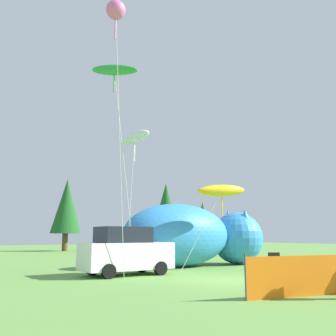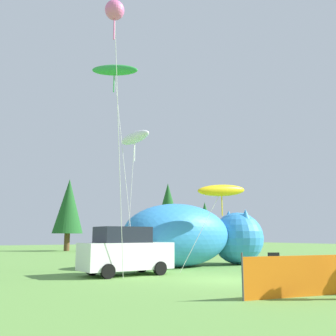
{
  "view_description": "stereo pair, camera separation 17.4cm",
  "coord_description": "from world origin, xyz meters",
  "px_view_note": "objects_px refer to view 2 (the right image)",
  "views": [
    {
      "loc": [
        -10.04,
        -11.69,
        1.73
      ],
      "look_at": [
        0.37,
        5.29,
        5.32
      ],
      "focal_mm": 40.0,
      "sensor_mm": 36.0,
      "label": 1
    },
    {
      "loc": [
        -9.9,
        -11.78,
        1.73
      ],
      "look_at": [
        0.37,
        5.29,
        5.32
      ],
      "focal_mm": 40.0,
      "sensor_mm": 36.0,
      "label": 2
    }
  ],
  "objects_px": {
    "folding_chair": "(273,262)",
    "kite_pink_octopus": "(115,12)",
    "inflatable_cat": "(194,238)",
    "parked_car": "(125,251)",
    "kite_white_ghost": "(135,138)",
    "kite_yellow_hero": "(222,191)",
    "kite_green_fish": "(114,71)"
  },
  "relations": [
    {
      "from": "parked_car",
      "to": "kite_green_fish",
      "type": "distance_m",
      "value": 10.13
    },
    {
      "from": "folding_chair",
      "to": "inflatable_cat",
      "type": "distance_m",
      "value": 5.59
    },
    {
      "from": "kite_yellow_hero",
      "to": "kite_white_ghost",
      "type": "xyz_separation_m",
      "value": [
        -3.76,
        2.58,
        2.87
      ]
    },
    {
      "from": "parked_car",
      "to": "kite_pink_octopus",
      "type": "height_order",
      "value": "kite_pink_octopus"
    },
    {
      "from": "kite_white_ghost",
      "to": "folding_chair",
      "type": "bearing_deg",
      "value": -49.05
    },
    {
      "from": "kite_white_ghost",
      "to": "kite_pink_octopus",
      "type": "bearing_deg",
      "value": -125.29
    },
    {
      "from": "kite_green_fish",
      "to": "kite_white_ghost",
      "type": "xyz_separation_m",
      "value": [
        0.98,
        -0.71,
        -3.9
      ]
    },
    {
      "from": "inflatable_cat",
      "to": "folding_chair",
      "type": "bearing_deg",
      "value": -83.92
    },
    {
      "from": "parked_car",
      "to": "kite_yellow_hero",
      "type": "distance_m",
      "value": 5.93
    },
    {
      "from": "folding_chair",
      "to": "kite_pink_octopus",
      "type": "height_order",
      "value": "kite_pink_octopus"
    },
    {
      "from": "parked_car",
      "to": "kite_green_fish",
      "type": "bearing_deg",
      "value": 79.87
    },
    {
      "from": "kite_yellow_hero",
      "to": "kite_pink_octopus",
      "type": "xyz_separation_m",
      "value": [
        -6.92,
        -1.89,
        6.77
      ]
    },
    {
      "from": "folding_chair",
      "to": "kite_white_ghost",
      "type": "bearing_deg",
      "value": 70.79
    },
    {
      "from": "parked_car",
      "to": "kite_yellow_hero",
      "type": "height_order",
      "value": "kite_yellow_hero"
    },
    {
      "from": "kite_pink_octopus",
      "to": "kite_white_ghost",
      "type": "bearing_deg",
      "value": 54.71
    },
    {
      "from": "parked_car",
      "to": "kite_green_fish",
      "type": "height_order",
      "value": "kite_green_fish"
    },
    {
      "from": "parked_car",
      "to": "kite_green_fish",
      "type": "xyz_separation_m",
      "value": [
        0.36,
        2.73,
        9.75
      ]
    },
    {
      "from": "folding_chair",
      "to": "kite_white_ghost",
      "type": "distance_m",
      "value": 9.31
    },
    {
      "from": "inflatable_cat",
      "to": "kite_green_fish",
      "type": "bearing_deg",
      "value": 176.01
    },
    {
      "from": "parked_car",
      "to": "kite_white_ghost",
      "type": "xyz_separation_m",
      "value": [
        1.34,
        2.03,
        5.85
      ]
    },
    {
      "from": "kite_green_fish",
      "to": "kite_yellow_hero",
      "type": "relative_size",
      "value": 2.59
    },
    {
      "from": "folding_chair",
      "to": "kite_green_fish",
      "type": "height_order",
      "value": "kite_green_fish"
    },
    {
      "from": "folding_chair",
      "to": "inflatable_cat",
      "type": "relative_size",
      "value": 0.11
    },
    {
      "from": "kite_green_fish",
      "to": "kite_pink_octopus",
      "type": "distance_m",
      "value": 5.62
    },
    {
      "from": "folding_chair",
      "to": "kite_pink_octopus",
      "type": "distance_m",
      "value": 12.78
    },
    {
      "from": "kite_yellow_hero",
      "to": "kite_white_ghost",
      "type": "relative_size",
      "value": 0.6
    },
    {
      "from": "inflatable_cat",
      "to": "kite_white_ghost",
      "type": "xyz_separation_m",
      "value": [
        -3.99,
        -0.29,
        5.27
      ]
    },
    {
      "from": "inflatable_cat",
      "to": "parked_car",
      "type": "bearing_deg",
      "value": -155.69
    },
    {
      "from": "kite_yellow_hero",
      "to": "folding_chair",
      "type": "bearing_deg",
      "value": -74.25
    },
    {
      "from": "inflatable_cat",
      "to": "kite_pink_octopus",
      "type": "xyz_separation_m",
      "value": [
        -7.15,
        -4.76,
        9.17
      ]
    },
    {
      "from": "kite_yellow_hero",
      "to": "kite_pink_octopus",
      "type": "bearing_deg",
      "value": -164.74
    },
    {
      "from": "parked_car",
      "to": "kite_white_ghost",
      "type": "distance_m",
      "value": 6.34
    }
  ]
}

